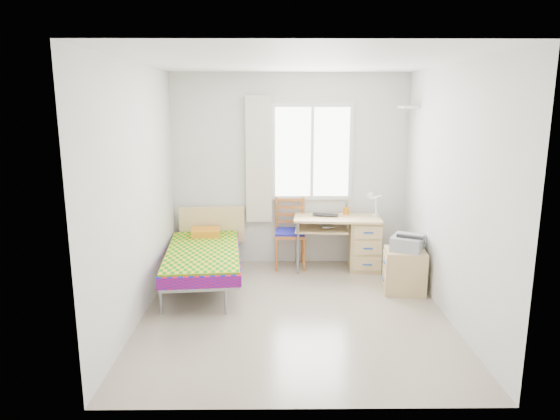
{
  "coord_description": "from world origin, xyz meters",
  "views": [
    {
      "loc": [
        -0.19,
        -5.03,
        2.21
      ],
      "look_at": [
        -0.14,
        0.55,
        1.0
      ],
      "focal_mm": 32.0,
      "sensor_mm": 36.0,
      "label": 1
    }
  ],
  "objects_px": {
    "printer": "(407,242)",
    "desk": "(359,241)",
    "chair": "(290,228)",
    "bed": "(204,254)",
    "cabinet": "(404,271)"
  },
  "relations": [
    {
      "from": "desk",
      "to": "chair",
      "type": "xyz_separation_m",
      "value": [
        -0.92,
        0.14,
        0.14
      ]
    },
    {
      "from": "chair",
      "to": "desk",
      "type": "bearing_deg",
      "value": -7.01
    },
    {
      "from": "cabinet",
      "to": "printer",
      "type": "distance_m",
      "value": 0.35
    },
    {
      "from": "bed",
      "to": "printer",
      "type": "relative_size",
      "value": 3.88
    },
    {
      "from": "bed",
      "to": "printer",
      "type": "height_order",
      "value": "bed"
    },
    {
      "from": "desk",
      "to": "printer",
      "type": "xyz_separation_m",
      "value": [
        0.43,
        -0.81,
        0.21
      ]
    },
    {
      "from": "bed",
      "to": "desk",
      "type": "xyz_separation_m",
      "value": [
        2.0,
        0.58,
        -0.0
      ]
    },
    {
      "from": "bed",
      "to": "chair",
      "type": "xyz_separation_m",
      "value": [
        1.08,
        0.72,
        0.14
      ]
    },
    {
      "from": "cabinet",
      "to": "printer",
      "type": "xyz_separation_m",
      "value": [
        0.03,
        0.04,
        0.34
      ]
    },
    {
      "from": "chair",
      "to": "bed",
      "type": "bearing_deg",
      "value": -144.85
    },
    {
      "from": "desk",
      "to": "chair",
      "type": "distance_m",
      "value": 0.94
    },
    {
      "from": "desk",
      "to": "printer",
      "type": "relative_size",
      "value": 2.36
    },
    {
      "from": "bed",
      "to": "chair",
      "type": "relative_size",
      "value": 2.05
    },
    {
      "from": "bed",
      "to": "printer",
      "type": "bearing_deg",
      "value": -10.64
    },
    {
      "from": "printer",
      "to": "desk",
      "type": "bearing_deg",
      "value": 144.93
    }
  ]
}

